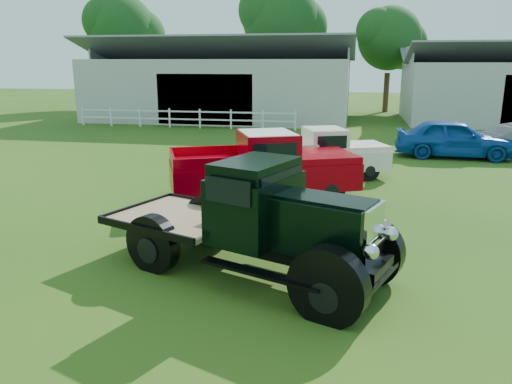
% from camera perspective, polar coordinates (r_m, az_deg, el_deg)
% --- Properties ---
extents(ground, '(120.00, 120.00, 0.00)m').
position_cam_1_polar(ground, '(11.14, -2.19, -6.73)').
color(ground, '#1E4812').
extents(shed_left, '(18.80, 10.20, 5.60)m').
position_cam_1_polar(shed_left, '(37.31, -3.74, 12.73)').
color(shed_left, '#9B9B9B').
rests_on(shed_left, ground).
extents(fence_rail, '(14.20, 0.16, 1.20)m').
position_cam_1_polar(fence_rail, '(32.02, -8.15, 8.35)').
color(fence_rail, white).
rests_on(fence_rail, ground).
extents(tree_a, '(6.30, 6.30, 10.50)m').
position_cam_1_polar(tree_a, '(47.68, -14.96, 15.66)').
color(tree_a, '#12450C').
rests_on(tree_a, ground).
extents(tree_b, '(6.90, 6.90, 11.50)m').
position_cam_1_polar(tree_b, '(44.58, 2.80, 16.86)').
color(tree_b, '#12450C').
rests_on(tree_b, ground).
extents(tree_c, '(5.40, 5.40, 9.00)m').
position_cam_1_polar(tree_c, '(43.18, 14.90, 14.81)').
color(tree_c, '#12450C').
rests_on(tree_c, ground).
extents(vintage_flatbed, '(6.23, 4.25, 2.29)m').
position_cam_1_polar(vintage_flatbed, '(9.61, -0.62, -3.00)').
color(vintage_flatbed, black).
rests_on(vintage_flatbed, ground).
extents(red_pickup, '(6.11, 4.28, 2.08)m').
position_cam_1_polar(red_pickup, '(14.91, 0.88, 2.99)').
color(red_pickup, '#AA000C').
rests_on(red_pickup, ground).
extents(white_pickup, '(5.11, 3.44, 1.75)m').
position_cam_1_polar(white_pickup, '(18.00, 7.53, 4.36)').
color(white_pickup, '#F4E4CE').
rests_on(white_pickup, ground).
extents(misc_car_blue, '(5.01, 2.23, 1.67)m').
position_cam_1_polar(misc_car_blue, '(23.38, 21.69, 5.73)').
color(misc_car_blue, '#124496').
rests_on(misc_car_blue, ground).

